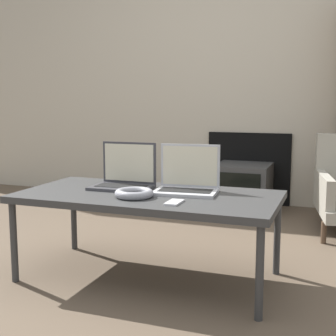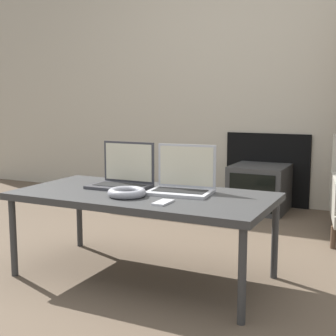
% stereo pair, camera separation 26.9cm
% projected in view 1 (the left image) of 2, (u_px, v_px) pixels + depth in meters
% --- Properties ---
extents(ground_plane, '(14.00, 14.00, 0.00)m').
position_uv_depth(ground_plane, '(140.00, 285.00, 2.39)').
color(ground_plane, brown).
extents(wall_back, '(7.00, 0.08, 2.60)m').
position_uv_depth(wall_back, '(235.00, 61.00, 4.22)').
color(wall_back, '#B7AD99').
rests_on(wall_back, ground_plane).
extents(table, '(1.34, 0.66, 0.46)m').
position_uv_depth(table, '(148.00, 199.00, 2.43)').
color(table, '#333333').
rests_on(table, ground_plane).
extents(laptop_left, '(0.32, 0.23, 0.25)m').
position_uv_depth(laptop_left, '(125.00, 177.00, 2.58)').
color(laptop_left, '#38383D').
rests_on(laptop_left, table).
extents(laptop_right, '(0.34, 0.25, 0.25)m').
position_uv_depth(laptop_right, '(187.00, 181.00, 2.46)').
color(laptop_right, '#B2B2B7').
rests_on(laptop_right, table).
extents(headphones, '(0.19, 0.19, 0.04)m').
position_uv_depth(headphones, '(134.00, 193.00, 2.33)').
color(headphones, gray).
rests_on(headphones, table).
extents(phone, '(0.06, 0.12, 0.01)m').
position_uv_depth(phone, '(174.00, 202.00, 2.19)').
color(phone, silver).
rests_on(phone, table).
extents(tv, '(0.46, 0.48, 0.39)m').
position_uv_depth(tv, '(243.00, 187.00, 4.06)').
color(tv, '#383838').
rests_on(tv, ground_plane).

